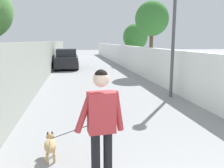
# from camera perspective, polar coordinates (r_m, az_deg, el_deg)

# --- Properties ---
(ground_plane) EXTENTS (80.00, 80.00, 0.00)m
(ground_plane) POSITION_cam_1_polar(r_m,az_deg,el_deg) (15.67, -4.70, 2.70)
(ground_plane) COLOR gray
(wall_left) EXTENTS (48.00, 0.30, 2.10)m
(wall_left) POSITION_cam_1_polar(r_m,az_deg,el_deg) (13.61, -16.60, 5.56)
(wall_left) COLOR #999E93
(wall_left) RESTS_ON ground
(fence_right) EXTENTS (48.00, 0.30, 1.77)m
(fence_right) POSITION_cam_1_polar(r_m,az_deg,el_deg) (14.18, 8.01, 5.41)
(fence_right) COLOR white
(fence_right) RESTS_ON ground
(tree_right_far) EXTENTS (2.12, 2.12, 4.62)m
(tree_right_far) POSITION_cam_1_polar(r_m,az_deg,el_deg) (15.36, 9.83, 15.52)
(tree_right_far) COLOR brown
(tree_right_far) RESTS_ON ground
(tree_right_distant) EXTENTS (2.20, 2.20, 3.66)m
(tree_right_distant) POSITION_cam_1_polar(r_m,az_deg,el_deg) (21.21, 5.79, 11.41)
(tree_right_distant) COLOR #473523
(tree_right_distant) RESTS_ON ground
(lamp_post) EXTENTS (0.36, 0.36, 4.22)m
(lamp_post) POSITION_cam_1_polar(r_m,az_deg,el_deg) (9.08, 15.11, 14.98)
(lamp_post) COLOR #4C4C51
(lamp_post) RESTS_ON ground
(person_skateboarder) EXTENTS (0.25, 0.71, 1.69)m
(person_skateboarder) POSITION_cam_1_polar(r_m,az_deg,el_deg) (3.26, -2.63, -8.70)
(person_skateboarder) COLOR black
(person_skateboarder) RESTS_ON skateboard
(dog) EXTENTS (1.35, 0.96, 1.06)m
(dog) POSITION_cam_1_polar(r_m,az_deg,el_deg) (4.53, -14.98, -14.29)
(dog) COLOR tan
(dog) RESTS_ON ground
(car_near) EXTENTS (4.33, 1.80, 1.54)m
(car_near) POSITION_cam_1_polar(r_m,az_deg,el_deg) (18.77, -11.13, 6.05)
(car_near) COLOR black
(car_near) RESTS_ON ground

